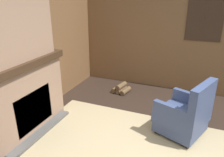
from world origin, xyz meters
name	(u,v)px	position (x,y,z in m)	size (l,w,h in m)	color
wood_panel_wall_left	(5,61)	(-2.73, 0.00, 1.21)	(0.06, 5.99, 2.41)	brown
wood_panel_wall_back	(199,40)	(0.00, 2.72, 1.22)	(5.99, 0.09, 2.41)	brown
fireplace_hearth	(24,97)	(-2.47, 0.00, 0.62)	(0.63, 1.64, 1.24)	#9E7A60
chimney_breast	(10,21)	(-2.49, 0.00, 1.82)	(0.37, 1.35, 1.16)	#9E7A60
area_rug	(149,148)	(-0.45, 0.32, 0.01)	(3.84, 1.81, 0.01)	tan
armchair	(184,116)	(-0.03, 0.87, 0.35)	(0.90, 0.92, 0.97)	#3D4C75
firewood_stack	(121,89)	(-1.53, 2.03, 0.08)	(0.41, 0.41, 0.22)	brown
storage_case	(37,48)	(-2.53, 0.51, 1.31)	(0.17, 0.23, 0.15)	brown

